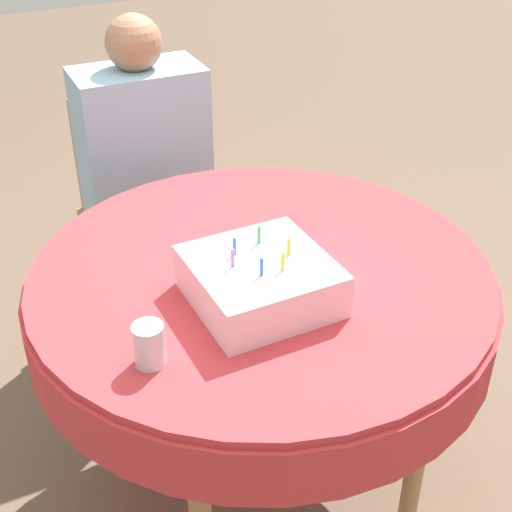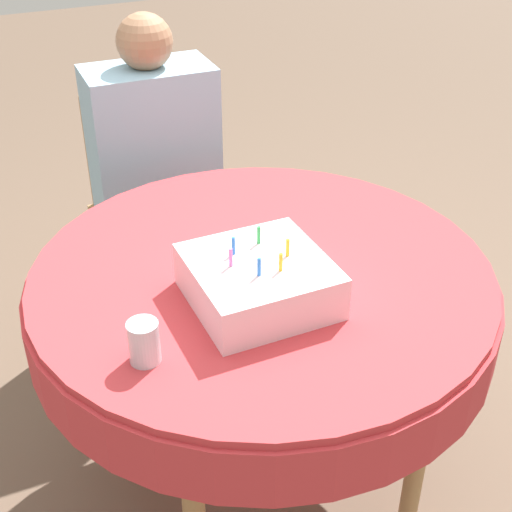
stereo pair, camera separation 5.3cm
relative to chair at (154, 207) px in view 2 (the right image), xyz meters
The scene contains 6 objects.
ground_plane 1.02m from the chair, 89.74° to the right, with size 12.00×12.00×0.00m, color brown.
dining_table 0.91m from the chair, 89.74° to the right, with size 1.12×1.12×0.78m.
chair is the anchor object (origin of this frame).
person 0.24m from the chair, 91.69° to the right, with size 0.41×0.33×1.18m.
birthday_cake 1.06m from the chair, 93.24° to the right, with size 0.29×0.29×0.14m.
drinking_glass 1.20m from the chair, 107.42° to the right, with size 0.06×0.06×0.09m.
Camera 2 is at (-0.60, -1.27, 1.71)m, focal length 50.00 mm.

